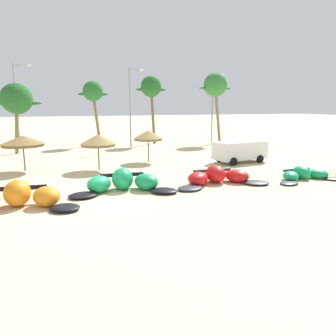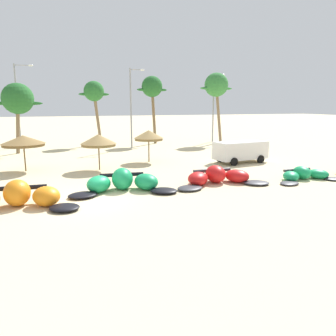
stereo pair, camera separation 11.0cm
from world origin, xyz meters
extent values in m
plane|color=beige|center=(0.00, 0.00, 0.00)|extent=(260.00, 260.00, 0.00)
ellipsoid|color=orange|center=(-3.28, 0.05, 0.66)|extent=(1.39, 1.56, 1.33)
ellipsoid|color=orange|center=(-1.91, -0.43, 0.49)|extent=(1.83, 1.89, 0.99)
ellipsoid|color=black|center=(-1.10, -1.44, 0.13)|extent=(1.85, 1.77, 0.27)
cylinder|color=black|center=(-3.23, 0.55, 0.79)|extent=(2.70, 0.48, 0.24)
cube|color=black|center=(-3.29, -0.10, 0.66)|extent=(1.02, 0.61, 0.04)
ellipsoid|color=black|center=(-0.11, 0.49, 0.13)|extent=(1.83, 1.57, 0.26)
ellipsoid|color=#199E5B|center=(0.88, 1.29, 0.48)|extent=(1.99, 2.02, 0.96)
ellipsoid|color=#199E5B|center=(2.29, 1.46, 0.65)|extent=(1.44, 1.73, 1.30)
ellipsoid|color=#199E5B|center=(3.61, 0.94, 0.48)|extent=(1.85, 1.99, 0.96)
ellipsoid|color=black|center=(4.37, -0.08, 0.13)|extent=(1.99, 1.84, 0.26)
cylinder|color=black|center=(2.36, 2.01, 0.77)|extent=(2.65, 0.57, 0.24)
cube|color=black|center=(2.27, 1.30, 0.65)|extent=(1.03, 0.69, 0.04)
ellipsoid|color=#333338|center=(6.05, 0.05, 0.11)|extent=(1.93, 1.68, 0.22)
ellipsoid|color=red|center=(6.96, 0.92, 0.42)|extent=(1.97, 2.05, 0.83)
ellipsoid|color=red|center=(8.35, 1.22, 0.56)|extent=(1.31, 1.67, 1.12)
ellipsoid|color=red|center=(9.70, 0.82, 0.42)|extent=(1.92, 2.04, 0.83)
ellipsoid|color=#333338|center=(10.54, -0.13, 0.11)|extent=(1.98, 1.77, 0.22)
cylinder|color=#333338|center=(8.37, 1.78, 0.68)|extent=(2.64, 0.34, 0.24)
cube|color=#333338|center=(8.34, 1.05, 0.56)|extent=(0.98, 0.62, 0.04)
ellipsoid|color=#333338|center=(12.55, -0.81, 0.09)|extent=(1.66, 1.43, 0.17)
ellipsoid|color=#199E5B|center=(13.27, -0.07, 0.32)|extent=(1.63, 1.73, 0.64)
ellipsoid|color=#199E5B|center=(14.39, 0.22, 0.43)|extent=(1.02, 1.39, 0.87)
ellipsoid|color=#199E5B|center=(15.52, -0.07, 0.32)|extent=(1.63, 1.73, 0.64)
ellipsoid|color=#333338|center=(16.24, -0.82, 0.09)|extent=(1.66, 1.44, 0.17)
cylinder|color=#333338|center=(14.40, 0.70, 0.53)|extent=(2.16, 0.20, 0.20)
cube|color=#333338|center=(14.39, 0.08, 0.43)|extent=(0.79, 0.50, 0.04)
cylinder|color=brown|center=(-3.70, 9.18, 1.05)|extent=(0.10, 0.10, 2.10)
cone|color=olive|center=(-3.70, 9.18, 2.41)|extent=(3.18, 3.18, 0.62)
cylinder|color=brown|center=(-3.70, 9.18, 2.00)|extent=(3.02, 3.02, 0.20)
cylinder|color=brown|center=(1.71, 7.83, 1.02)|extent=(0.10, 0.10, 2.04)
cone|color=#9E7F4C|center=(1.71, 7.83, 2.40)|extent=(2.73, 2.73, 0.73)
cylinder|color=olive|center=(1.71, 7.83, 1.94)|extent=(2.60, 2.60, 0.20)
cylinder|color=brown|center=(6.30, 9.98, 1.05)|extent=(0.10, 0.10, 2.11)
cone|color=#9E7F4C|center=(6.30, 9.98, 2.46)|extent=(2.58, 2.58, 0.70)
cylinder|color=olive|center=(6.30, 9.98, 2.01)|extent=(2.45, 2.45, 0.20)
cube|color=white|center=(13.76, 7.05, 1.09)|extent=(4.86, 2.56, 1.50)
cube|color=black|center=(12.49, 6.89, 1.35)|extent=(1.40, 2.07, 0.56)
cylinder|color=black|center=(12.46, 5.89, 0.34)|extent=(0.71, 0.33, 0.68)
cylinder|color=black|center=(12.20, 7.85, 0.34)|extent=(0.71, 0.33, 0.68)
cylinder|color=black|center=(15.31, 6.25, 0.34)|extent=(0.71, 0.33, 0.68)
cylinder|color=black|center=(15.06, 8.22, 0.34)|extent=(0.71, 0.33, 0.68)
cylinder|color=#7F6647|center=(-5.07, 19.15, 2.79)|extent=(0.79, 0.36, 5.60)
sphere|color=#236028|center=(-4.85, 19.15, 5.58)|extent=(3.12, 3.12, 3.12)
ellipsoid|color=#236028|center=(-6.10, 19.15, 5.12)|extent=(2.19, 0.50, 0.36)
ellipsoid|color=#236028|center=(-3.60, 19.15, 5.12)|extent=(2.19, 0.50, 0.36)
cylinder|color=#7F6647|center=(3.57, 23.98, 3.30)|extent=(0.96, 0.36, 6.62)
sphere|color=#286B2D|center=(3.26, 23.98, 6.61)|extent=(2.47, 2.47, 2.47)
ellipsoid|color=#286B2D|center=(2.28, 23.98, 6.24)|extent=(1.73, 0.50, 0.36)
ellipsoid|color=#286B2D|center=(4.25, 23.98, 6.24)|extent=(1.73, 0.50, 0.36)
cylinder|color=brown|center=(10.59, 22.93, 3.62)|extent=(0.75, 0.36, 7.24)
sphere|color=#236028|center=(10.39, 22.93, 7.23)|extent=(2.63, 2.63, 2.63)
ellipsoid|color=#236028|center=(9.34, 22.93, 6.84)|extent=(1.84, 0.50, 0.36)
ellipsoid|color=#236028|center=(11.45, 22.93, 6.84)|extent=(1.84, 0.50, 0.36)
cylinder|color=#7F6647|center=(18.88, 20.98, 3.75)|extent=(1.24, 0.36, 7.49)
sphere|color=#337A38|center=(18.44, 20.98, 7.50)|extent=(3.04, 3.04, 3.04)
ellipsoid|color=#337A38|center=(17.23, 20.98, 7.04)|extent=(2.13, 0.50, 0.36)
ellipsoid|color=#337A38|center=(19.66, 20.98, 7.04)|extent=(2.13, 0.50, 0.36)
cylinder|color=gray|center=(-5.46, 24.35, 4.78)|extent=(0.18, 0.18, 9.56)
cylinder|color=gray|center=(-4.59, 24.35, 9.41)|extent=(1.74, 0.10, 0.10)
ellipsoid|color=silver|center=(-3.72, 24.35, 9.41)|extent=(0.56, 0.24, 0.20)
cylinder|color=gray|center=(6.89, 19.61, 4.51)|extent=(0.18, 0.18, 9.02)
cylinder|color=gray|center=(7.60, 19.61, 8.87)|extent=(1.41, 0.10, 0.10)
ellipsoid|color=silver|center=(8.30, 19.61, 8.87)|extent=(0.56, 0.24, 0.20)
cylinder|color=gray|center=(18.65, 22.08, 4.50)|extent=(0.18, 0.18, 8.99)
cylinder|color=gray|center=(19.33, 22.08, 8.84)|extent=(1.35, 0.10, 0.10)
ellipsoid|color=silver|center=(20.00, 22.08, 8.84)|extent=(0.56, 0.24, 0.20)
camera|label=1|loc=(-1.22, -16.77, 4.97)|focal=33.92mm
camera|label=2|loc=(-1.11, -16.81, 4.97)|focal=33.92mm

